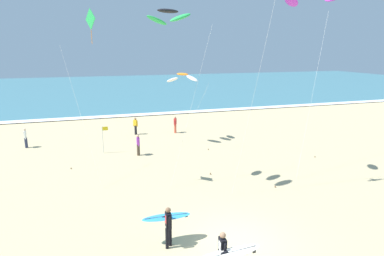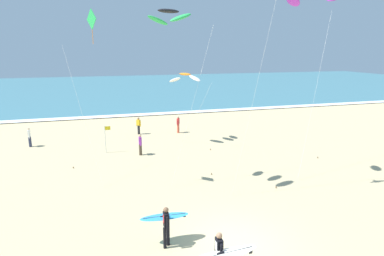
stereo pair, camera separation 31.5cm
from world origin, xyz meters
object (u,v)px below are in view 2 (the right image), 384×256
at_px(kite_diamond_emerald_high, 90,29).
at_px(bystander_white_top, 29,137).
at_px(surfer_lead, 221,253).
at_px(bystander_red_top, 178,124).
at_px(kite_arc_charcoal_far, 169,17).
at_px(bystander_yellow_top, 139,126).
at_px(bystander_purple_top, 140,144).
at_px(surfer_trailing, 165,221).
at_px(kite_arc_amber_low, 185,77).
at_px(lifeguard_flag, 106,136).

height_order(kite_diamond_emerald_high, bystander_white_top, kite_diamond_emerald_high).
distance_m(surfer_lead, bystander_red_top, 20.17).
height_order(surfer_lead, kite_diamond_emerald_high, kite_diamond_emerald_high).
xyz_separation_m(kite_arc_charcoal_far, bystander_yellow_top, (-0.32, 12.44, -8.41)).
distance_m(bystander_red_top, bystander_yellow_top, 3.65).
height_order(kite_arc_charcoal_far, bystander_yellow_top, kite_arc_charcoal_far).
bearing_deg(bystander_white_top, bystander_purple_top, -28.83).
bearing_deg(surfer_lead, kite_diamond_emerald_high, 112.44).
distance_m(surfer_trailing, kite_arc_charcoal_far, 9.88).
bearing_deg(kite_arc_amber_low, lifeguard_flag, -169.25).
relative_size(bystander_red_top, bystander_white_top, 1.00).
distance_m(kite_diamond_emerald_high, bystander_yellow_top, 14.17).
distance_m(kite_arc_charcoal_far, bystander_yellow_top, 15.02).
bearing_deg(lifeguard_flag, kite_arc_amber_low, 10.75).
xyz_separation_m(bystander_red_top, bystander_purple_top, (-4.24, -5.64, 0.00)).
height_order(bystander_red_top, bystander_yellow_top, same).
xyz_separation_m(kite_arc_amber_low, lifeguard_flag, (-6.51, -1.24, -4.15)).
bearing_deg(surfer_lead, kite_arc_charcoal_far, 89.49).
distance_m(surfer_lead, surfer_trailing, 2.92).
xyz_separation_m(bystander_yellow_top, lifeguard_flag, (-3.01, -4.83, 0.45)).
height_order(surfer_trailing, bystander_red_top, surfer_trailing).
height_order(surfer_lead, kite_arc_amber_low, kite_arc_amber_low).
bearing_deg(kite_arc_amber_low, bystander_yellow_top, 134.22).
bearing_deg(kite_diamond_emerald_high, bystander_purple_top, 60.83).
xyz_separation_m(surfer_trailing, kite_arc_amber_low, (4.59, 14.19, 4.37)).
relative_size(surfer_trailing, bystander_white_top, 1.24).
xyz_separation_m(surfer_lead, bystander_white_top, (-9.14, 18.80, -0.24)).
xyz_separation_m(kite_diamond_emerald_high, bystander_red_top, (7.12, 10.80, -7.81)).
height_order(kite_arc_charcoal_far, lifeguard_flag, kite_arc_charcoal_far).
relative_size(bystander_red_top, bystander_yellow_top, 1.00).
relative_size(surfer_lead, bystander_purple_top, 1.51).
xyz_separation_m(kite_arc_amber_low, bystander_purple_top, (-4.12, -2.54, -4.60)).
bearing_deg(kite_arc_charcoal_far, kite_diamond_emerald_high, 163.31).
bearing_deg(bystander_white_top, kite_arc_charcoal_far, -49.70).
height_order(surfer_lead, bystander_white_top, surfer_lead).
relative_size(kite_diamond_emerald_high, bystander_purple_top, 6.04).
xyz_separation_m(bystander_red_top, lifeguard_flag, (-6.63, -4.34, 0.45)).
height_order(kite_diamond_emerald_high, bystander_red_top, kite_diamond_emerald_high).
bearing_deg(bystander_red_top, bystander_yellow_top, 172.20).
height_order(surfer_trailing, bystander_yellow_top, surfer_trailing).
distance_m(kite_arc_amber_low, bystander_red_top, 5.55).
xyz_separation_m(surfer_trailing, lifeguard_flag, (-1.92, 12.95, 0.22)).
bearing_deg(bystander_white_top, bystander_red_top, 4.96).
bearing_deg(bystander_yellow_top, surfer_trailing, -93.51).
bearing_deg(bystander_red_top, lifeguard_flag, -146.83).
distance_m(bystander_yellow_top, bystander_white_top, 9.02).
bearing_deg(bystander_white_top, bystander_yellow_top, 10.10).
distance_m(surfer_trailing, bystander_red_top, 17.92).
relative_size(surfer_trailing, kite_arc_charcoal_far, 0.21).
distance_m(surfer_trailing, kite_arc_amber_low, 15.54).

